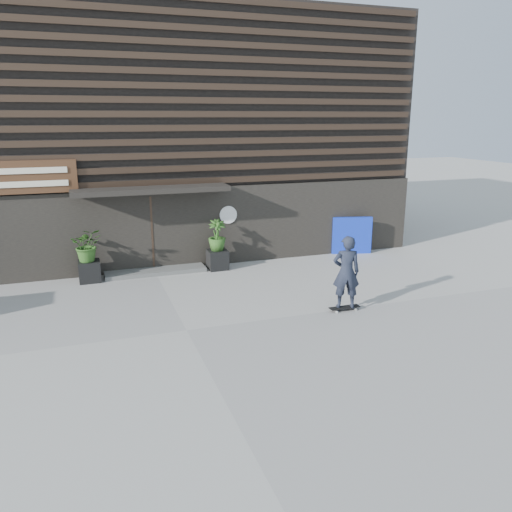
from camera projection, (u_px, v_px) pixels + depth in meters
name	position (u px, v px, depth m)	size (l,w,h in m)	color
ground	(187.00, 330.00, 11.42)	(80.00, 80.00, 0.00)	#9E9B96
entrance_step	(156.00, 271.00, 15.59)	(3.00, 0.80, 0.12)	#525250
planter_pot_left	(90.00, 271.00, 14.75)	(0.60, 0.60, 0.60)	black
bamboo_left	(87.00, 245.00, 14.54)	(0.86, 0.75, 0.96)	#2D591E
planter_pot_right	(218.00, 260.00, 15.95)	(0.60, 0.60, 0.60)	black
bamboo_right	(217.00, 235.00, 15.75)	(0.54, 0.54, 0.96)	#2D591E
blue_tarp	(352.00, 235.00, 17.68)	(1.36, 0.12, 1.28)	#0D26B4
building	(129.00, 133.00, 19.45)	(18.00, 11.00, 8.00)	black
skateboarder	(346.00, 272.00, 12.32)	(0.78, 0.61, 1.88)	black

